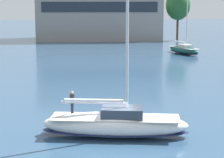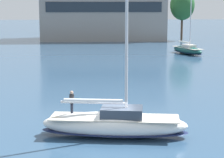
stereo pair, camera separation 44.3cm
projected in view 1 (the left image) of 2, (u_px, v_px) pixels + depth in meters
name	position (u px, v px, depth m)	size (l,w,h in m)	color
ground_plane	(115.00, 136.00, 30.63)	(400.00, 400.00, 0.00)	#2D4C6B
waterfront_building	(99.00, 8.00, 108.01)	(31.03, 16.11, 15.40)	gray
tree_shore_center	(178.00, 5.00, 104.69)	(5.85, 5.85, 12.05)	#4C3828
sailboat_main	(115.00, 123.00, 30.46)	(10.60, 4.33, 14.14)	white
sailboat_moored_near_marina	(184.00, 50.00, 78.61)	(5.19, 8.73, 11.61)	#194C47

